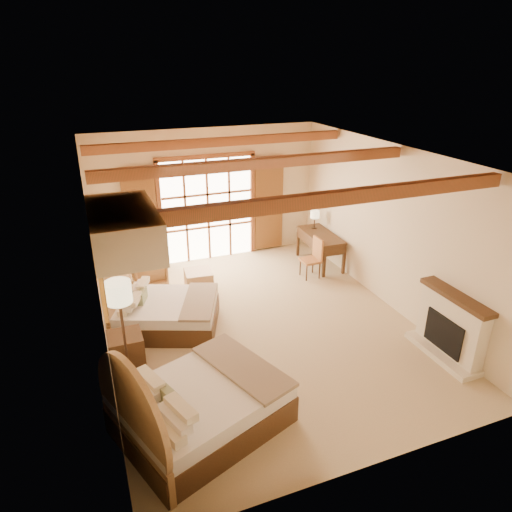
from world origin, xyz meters
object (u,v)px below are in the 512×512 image
desk (320,248)px  bed_far (159,311)px  bed_near (191,405)px  armchair (149,271)px  nightstand (127,352)px

desk → bed_far: bearing=-157.7°
desk → bed_near: bearing=-132.8°
desk → armchair: bearing=176.6°
nightstand → armchair: (0.83, 2.93, 0.01)m
bed_far → desk: bed_far is taller
bed_near → bed_far: size_ratio=1.13×
bed_far → bed_near: bearing=-69.3°
bed_far → nightstand: size_ratio=3.60×
bed_far → nightstand: (-0.71, -1.02, -0.04)m
bed_far → armchair: bed_far is taller
bed_near → bed_far: bearing=68.2°
bed_near → armchair: size_ratio=3.63×
bed_near → armchair: 4.60m
armchair → desk: (4.04, -0.41, 0.09)m
bed_far → nightstand: bearing=-102.9°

